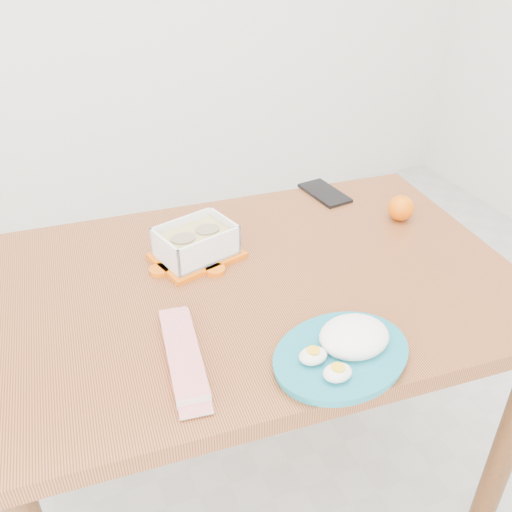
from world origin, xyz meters
name	(u,v)px	position (x,y,z in m)	size (l,w,h in m)	color
ground	(303,488)	(0.00, 0.00, 0.00)	(3.50, 3.50, 0.00)	#B7B7B2
dining_table	(256,315)	(-0.13, 0.06, 0.65)	(1.22, 0.87, 0.75)	#9C552C
food_container	(196,243)	(-0.22, 0.19, 0.79)	(0.22, 0.19, 0.08)	#E15D06
orange_fruit	(401,208)	(0.32, 0.16, 0.78)	(0.07, 0.07, 0.07)	orange
rice_plate	(346,347)	(-0.07, -0.23, 0.77)	(0.33, 0.33, 0.07)	#187386
candy_bar	(183,354)	(-0.35, -0.12, 0.76)	(0.24, 0.06, 0.02)	red
smartphone	(325,193)	(0.21, 0.36, 0.75)	(0.08, 0.16, 0.01)	black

